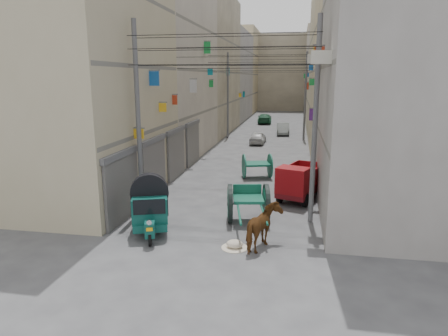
% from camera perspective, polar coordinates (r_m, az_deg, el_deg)
% --- Properties ---
extents(ground, '(140.00, 140.00, 0.00)m').
position_cam_1_polar(ground, '(11.64, -5.69, -16.67)').
color(ground, '#404143').
rests_on(ground, ground).
extents(building_row_left, '(8.00, 62.00, 14.00)m').
position_cam_1_polar(building_row_left, '(45.19, -3.75, 13.71)').
color(building_row_left, tan).
rests_on(building_row_left, ground).
extents(building_row_right, '(8.00, 62.00, 14.00)m').
position_cam_1_polar(building_row_right, '(44.15, 17.41, 13.20)').
color(building_row_right, '#9C9792').
rests_on(building_row_right, ground).
extents(end_cap_building, '(22.00, 10.00, 13.00)m').
position_cam_1_polar(end_cap_building, '(75.78, 8.33, 13.26)').
color(end_cap_building, '#B1A58B').
rests_on(end_cap_building, ground).
extents(shutters_left, '(0.18, 14.40, 2.88)m').
position_cam_1_polar(shutters_left, '(21.64, -8.25, 1.41)').
color(shutters_left, '#45464A').
rests_on(shutters_left, ground).
extents(signboards, '(8.22, 40.52, 5.67)m').
position_cam_1_polar(signboards, '(31.60, 5.06, 8.60)').
color(signboards, '#16519A').
rests_on(signboards, ground).
extents(ac_units, '(0.70, 6.55, 3.35)m').
position_cam_1_polar(ac_units, '(17.49, 13.41, 18.10)').
color(ac_units, beige).
rests_on(ac_units, ground).
extents(utility_poles, '(7.40, 22.20, 8.00)m').
position_cam_1_polar(utility_poles, '(26.93, 4.17, 9.11)').
color(utility_poles, '#555557').
rests_on(utility_poles, ground).
extents(overhead_cables, '(7.40, 22.52, 1.12)m').
position_cam_1_polar(overhead_cables, '(24.32, 3.59, 15.25)').
color(overhead_cables, black).
rests_on(overhead_cables, ground).
extents(auto_rickshaw, '(1.92, 2.56, 1.74)m').
position_cam_1_polar(auto_rickshaw, '(15.18, -10.50, -5.44)').
color(auto_rickshaw, black).
rests_on(auto_rickshaw, ground).
extents(tonga_cart, '(1.95, 3.66, 1.57)m').
position_cam_1_polar(tonga_cart, '(16.08, 3.47, -4.96)').
color(tonga_cart, black).
rests_on(tonga_cart, ground).
extents(mini_truck, '(2.38, 3.42, 1.76)m').
position_cam_1_polar(mini_truck, '(19.05, 10.52, -2.24)').
color(mini_truck, black).
rests_on(mini_truck, ground).
extents(second_cart, '(1.93, 1.80, 1.42)m').
position_cam_1_polar(second_cart, '(23.19, 4.74, 0.41)').
color(second_cart, '#13553F').
rests_on(second_cart, ground).
extents(feed_sack, '(0.57, 0.46, 0.29)m').
position_cam_1_polar(feed_sack, '(13.93, 1.53, -10.80)').
color(feed_sack, beige).
rests_on(feed_sack, ground).
extents(horse, '(1.32, 1.97, 1.53)m').
position_cam_1_polar(horse, '(13.69, 5.63, -8.48)').
color(horse, brown).
rests_on(horse, ground).
extents(distant_car_white, '(1.36, 3.21, 1.08)m').
position_cam_1_polar(distant_car_white, '(35.39, 4.86, 4.34)').
color(distant_car_white, '#B4B4B4').
rests_on(distant_car_white, ground).
extents(distant_car_grey, '(1.45, 3.61, 1.17)m').
position_cam_1_polar(distant_car_grey, '(41.48, 8.41, 5.55)').
color(distant_car_grey, slate).
rests_on(distant_car_grey, ground).
extents(distant_car_green, '(1.94, 4.30, 1.22)m').
position_cam_1_polar(distant_car_green, '(51.46, 5.82, 7.04)').
color(distant_car_green, '#1E5937').
rests_on(distant_car_green, ground).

